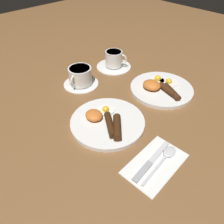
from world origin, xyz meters
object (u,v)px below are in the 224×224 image
breakfast_plate_far (161,88)px  teacup_far (114,61)px  teacup_near (80,77)px  knife (150,162)px  spoon (166,155)px  breakfast_plate_near (107,121)px

breakfast_plate_far → teacup_far: (-0.28, -0.00, 0.02)m
teacup_near → knife: size_ratio=0.83×
spoon → teacup_near: bearing=77.1°
teacup_far → spoon: 0.57m
breakfast_plate_near → breakfast_plate_far: breakfast_plate_far is taller
breakfast_plate_near → spoon: bearing=7.2°
breakfast_plate_far → spoon: 0.35m
teacup_near → knife: (0.47, -0.11, -0.03)m
teacup_near → spoon: bearing=-7.0°
breakfast_plate_far → teacup_near: 0.34m
breakfast_plate_far → teacup_far: teacup_far is taller
breakfast_plate_near → teacup_near: (-0.26, 0.09, 0.03)m
teacup_far → knife: bearing=-34.0°
teacup_far → knife: (0.48, -0.32, -0.03)m
breakfast_plate_near → knife: bearing=-6.9°
knife → breakfast_plate_far: bearing=25.6°
breakfast_plate_near → teacup_near: 0.28m
breakfast_plate_far → spoon: size_ratio=1.50×
breakfast_plate_near → teacup_near: size_ratio=1.71×
breakfast_plate_near → breakfast_plate_far: 0.30m
breakfast_plate_near → spoon: 0.23m
teacup_near → knife: bearing=-13.6°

